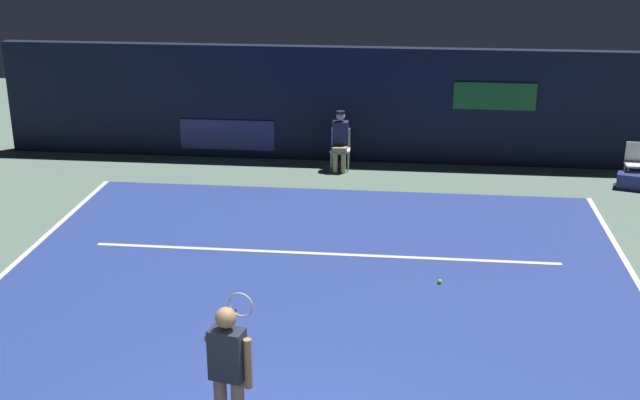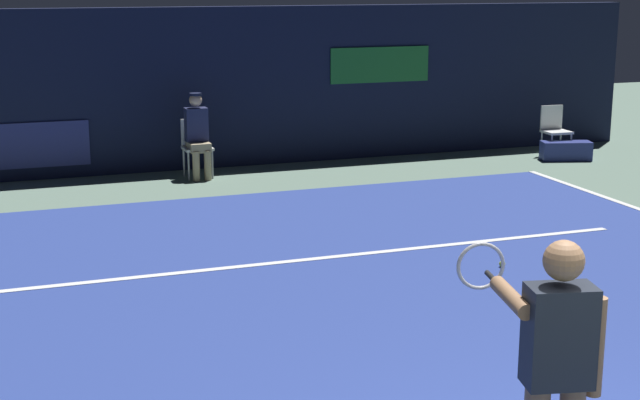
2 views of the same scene
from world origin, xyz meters
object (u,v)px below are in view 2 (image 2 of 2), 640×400
object	(u,v)px
line_judge_on_chair	(197,134)
courtside_chair_near	(555,128)
equipment_bag	(566,151)
tennis_ball	(502,264)
tennis_player	(554,371)

from	to	relation	value
line_judge_on_chair	courtside_chair_near	size ratio (longest dim) A/B	1.50
line_judge_on_chair	equipment_bag	bearing A→B (deg)	-6.32
courtside_chair_near	tennis_ball	size ratio (longest dim) A/B	12.94
courtside_chair_near	tennis_ball	world-z (taller)	courtside_chair_near
tennis_player	tennis_ball	world-z (taller)	tennis_player
tennis_ball	equipment_bag	xyz separation A→B (m)	(4.19, 5.05, 0.11)
tennis_player	line_judge_on_chair	world-z (taller)	tennis_player
tennis_ball	equipment_bag	size ratio (longest dim) A/B	0.08
courtside_chair_near	equipment_bag	size ratio (longest dim) A/B	1.05
courtside_chair_near	line_judge_on_chair	bearing A→B (deg)	177.09
tennis_player	equipment_bag	distance (m)	11.58
line_judge_on_chair	equipment_bag	distance (m)	6.31
line_judge_on_chair	tennis_ball	size ratio (longest dim) A/B	19.41
tennis_player	equipment_bag	world-z (taller)	tennis_player
line_judge_on_chair	tennis_player	bearing A→B (deg)	-91.61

